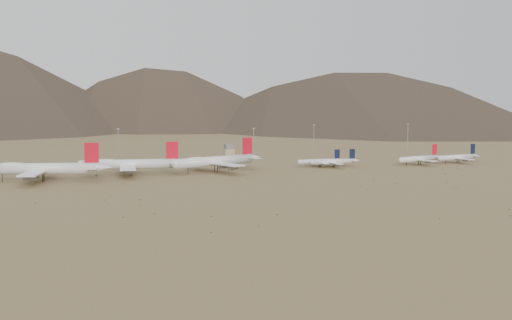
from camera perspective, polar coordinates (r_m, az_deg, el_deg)
name	(u,v)px	position (r m, az deg, el deg)	size (l,w,h in m)	color
ground	(245,177)	(457.95, -0.85, -1.38)	(3000.00, 3000.00, 0.00)	#937C4C
mountain_ridge	(70,37)	(1338.67, -14.63, 9.50)	(4400.00, 1000.00, 300.00)	#453929
widebody_west	(42,169)	(452.41, -16.78, -0.66)	(77.34, 61.47, 23.79)	white
widebody_centre	(130,164)	(473.40, -10.07, -0.32)	(72.62, 56.77, 21.76)	white
widebody_east	(215,161)	(485.61, -3.30, -0.07)	(72.31, 57.57, 22.32)	white
narrowbody_a	(321,161)	(521.58, 5.18, -0.10)	(37.29, 26.72, 12.30)	white
narrowbody_b	(334,161)	(518.56, 6.29, -0.12)	(39.46, 28.40, 13.02)	white
narrowbody_c	(420,159)	(544.43, 12.97, 0.11)	(44.46, 32.77, 14.95)	white
narrowbody_d	(458,157)	(566.33, 15.89, 0.22)	(42.74, 31.13, 14.19)	white
control_tower	(229,152)	(579.82, -2.21, 0.63)	(8.00, 8.00, 12.00)	tan
mast_west	(118,143)	(571.27, -10.96, 1.35)	(2.00, 0.60, 25.70)	gray
mast_centre	(254,142)	(567.19, -0.19, 1.42)	(2.00, 0.60, 25.70)	gray
mast_east	(314,138)	(625.90, 4.65, 1.80)	(2.00, 0.60, 25.70)	gray
mast_far_east	(408,136)	(659.02, 12.05, 1.89)	(2.00, 0.60, 25.70)	gray
desert_scrub	(301,194)	(381.03, 3.64, -2.77)	(426.15, 174.53, 0.92)	olive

